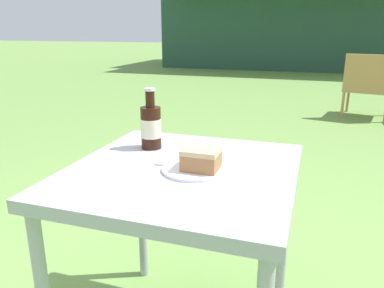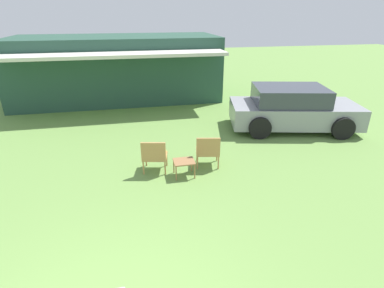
{
  "view_description": "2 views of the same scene",
  "coord_description": "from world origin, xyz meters",
  "px_view_note": "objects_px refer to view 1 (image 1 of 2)",
  "views": [
    {
      "loc": [
        0.38,
        -1.07,
        1.14
      ],
      "look_at": [
        0.0,
        0.1,
        0.76
      ],
      "focal_mm": 35.0,
      "sensor_mm": 36.0,
      "label": 1
    },
    {
      "loc": [
        0.61,
        -2.2,
        3.6
      ],
      "look_at": [
        1.85,
        3.74,
        0.9
      ],
      "focal_mm": 28.0,
      "sensor_mm": 36.0,
      "label": 2
    }
  ],
  "objects_px": {
    "wicker_chair_cushioned": "(368,84)",
    "cola_bottle_near": "(151,126)",
    "cake_on_plate": "(199,162)",
    "patio_table": "(183,190)"
  },
  "relations": [
    {
      "from": "cake_on_plate",
      "to": "cola_bottle_near",
      "type": "xyz_separation_m",
      "value": [
        -0.24,
        0.18,
        0.05
      ]
    },
    {
      "from": "patio_table",
      "to": "cola_bottle_near",
      "type": "distance_m",
      "value": 0.29
    },
    {
      "from": "patio_table",
      "to": "cake_on_plate",
      "type": "xyz_separation_m",
      "value": [
        0.06,
        -0.02,
        0.11
      ]
    },
    {
      "from": "cola_bottle_near",
      "to": "patio_table",
      "type": "bearing_deg",
      "value": -41.6
    },
    {
      "from": "wicker_chair_cushioned",
      "to": "patio_table",
      "type": "height_order",
      "value": "wicker_chair_cushioned"
    },
    {
      "from": "wicker_chair_cushioned",
      "to": "cola_bottle_near",
      "type": "xyz_separation_m",
      "value": [
        -1.22,
        -4.14,
        0.34
      ]
    },
    {
      "from": "wicker_chair_cushioned",
      "to": "patio_table",
      "type": "xyz_separation_m",
      "value": [
        -1.04,
        -4.3,
        0.18
      ]
    },
    {
      "from": "wicker_chair_cushioned",
      "to": "cola_bottle_near",
      "type": "height_order",
      "value": "cola_bottle_near"
    },
    {
      "from": "cake_on_plate",
      "to": "cola_bottle_near",
      "type": "height_order",
      "value": "cola_bottle_near"
    },
    {
      "from": "wicker_chair_cushioned",
      "to": "patio_table",
      "type": "relative_size",
      "value": 1.12
    }
  ]
}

